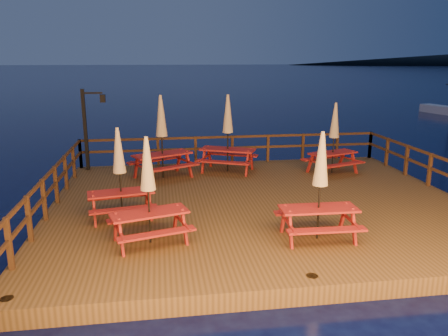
{
  "coord_description": "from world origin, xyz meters",
  "views": [
    {
      "loc": [
        -2.82,
        -11.95,
        4.53
      ],
      "look_at": [
        -0.96,
        0.6,
        1.28
      ],
      "focal_mm": 35.0,
      "sensor_mm": 36.0,
      "label": 1
    }
  ],
  "objects_px": {
    "picnic_table_2": "(162,136)",
    "picnic_table_0": "(148,189)",
    "picnic_table_1": "(228,132)",
    "lamp_post": "(89,122)"
  },
  "relations": [
    {
      "from": "picnic_table_2",
      "to": "picnic_table_0",
      "type": "bearing_deg",
      "value": -119.95
    },
    {
      "from": "picnic_table_1",
      "to": "picnic_table_2",
      "type": "xyz_separation_m",
      "value": [
        -2.39,
        -0.54,
        0.03
      ]
    },
    {
      "from": "lamp_post",
      "to": "picnic_table_2",
      "type": "relative_size",
      "value": 1.04
    },
    {
      "from": "picnic_table_0",
      "to": "picnic_table_2",
      "type": "height_order",
      "value": "picnic_table_2"
    },
    {
      "from": "lamp_post",
      "to": "picnic_table_0",
      "type": "xyz_separation_m",
      "value": [
        2.26,
        -7.1,
        -0.52
      ]
    },
    {
      "from": "lamp_post",
      "to": "picnic_table_2",
      "type": "distance_m",
      "value": 3.06
    },
    {
      "from": "picnic_table_0",
      "to": "picnic_table_1",
      "type": "bearing_deg",
      "value": 49.77
    },
    {
      "from": "lamp_post",
      "to": "picnic_table_2",
      "type": "height_order",
      "value": "lamp_post"
    },
    {
      "from": "picnic_table_1",
      "to": "picnic_table_2",
      "type": "distance_m",
      "value": 2.45
    },
    {
      "from": "lamp_post",
      "to": "picnic_table_0",
      "type": "distance_m",
      "value": 7.47
    }
  ]
}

